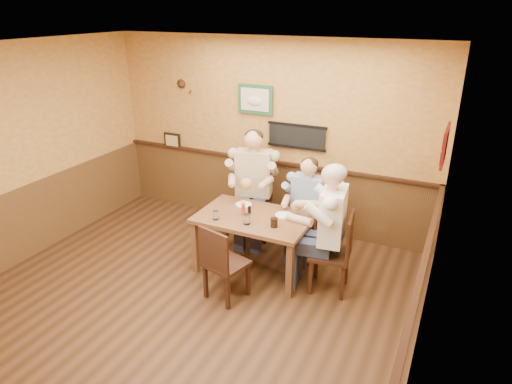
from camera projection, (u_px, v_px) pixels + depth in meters
room at (188, 165)px, 4.60m from camera, size 5.02×5.03×2.81m
dining_table at (254, 223)px, 5.70m from camera, size 1.40×0.90×0.75m
chair_back_left at (254, 205)px, 6.57m from camera, size 0.57×0.57×1.02m
chair_back_right at (307, 224)px, 6.17m from camera, size 0.41×0.41×0.87m
chair_right_end at (330, 252)px, 5.34m from camera, size 0.52×0.52×0.99m
chair_near_side at (226, 262)px, 5.20m from camera, size 0.53×0.53×0.93m
diner_tan_shirt at (254, 191)px, 6.49m from camera, size 0.82×0.82×1.46m
diner_blue_polo at (308, 212)px, 6.10m from camera, size 0.59×0.59×1.24m
diner_white_elder at (331, 236)px, 5.26m from camera, size 0.74×0.74×1.42m
water_glass_left at (216, 215)px, 5.56m from camera, size 0.10×0.10×0.11m
water_glass_mid at (247, 219)px, 5.44m from camera, size 0.11×0.11×0.13m
cola_tumbler at (274, 222)px, 5.37m from camera, size 0.09×0.09×0.11m
hot_sauce_bottle at (243, 209)px, 5.64m from camera, size 0.06×0.06×0.19m
salt_shaker at (243, 211)px, 5.69m from camera, size 0.05×0.05×0.09m
pepper_shaker at (249, 210)px, 5.71m from camera, size 0.05×0.05×0.10m
plate_far_left at (244, 204)px, 5.98m from camera, size 0.26×0.26×0.01m
plate_far_right at (284, 215)px, 5.68m from camera, size 0.27×0.27×0.01m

